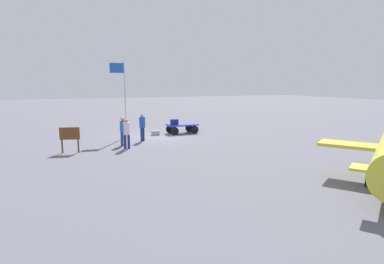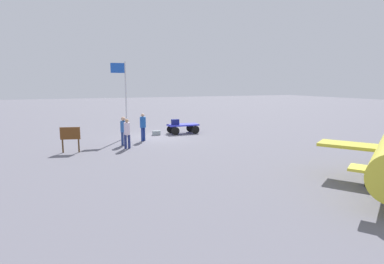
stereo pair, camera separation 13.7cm
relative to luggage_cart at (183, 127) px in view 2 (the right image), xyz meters
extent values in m
plane|color=slate|center=(2.10, 0.76, -0.48)|extent=(120.00, 120.00, 0.00)
cube|color=#3035D0|center=(-0.02, 0.00, 0.14)|extent=(2.19, 0.98, 0.10)
cube|color=#3035D0|center=(1.02, 0.02, 0.14)|extent=(0.10, 0.89, 0.10)
cylinder|color=black|center=(0.73, 0.50, -0.19)|extent=(0.57, 0.13, 0.56)
cylinder|color=black|center=(0.75, -0.48, -0.19)|extent=(0.57, 0.13, 0.56)
cylinder|color=black|center=(-0.79, 0.47, -0.19)|extent=(0.57, 0.13, 0.56)
cylinder|color=black|center=(-0.77, -0.51, -0.19)|extent=(0.57, 0.13, 0.56)
cube|color=navy|center=(0.59, 0.05, 0.38)|extent=(0.53, 0.37, 0.39)
cube|color=gray|center=(1.97, 0.02, -0.32)|extent=(0.54, 0.31, 0.30)
cylinder|color=navy|center=(4.61, 3.84, -0.09)|extent=(0.14, 0.14, 0.77)
cylinder|color=navy|center=(4.81, 3.84, -0.09)|extent=(0.14, 0.14, 0.77)
cylinder|color=silver|center=(4.71, 3.84, 0.63)|extent=(0.32, 0.32, 0.67)
sphere|color=tan|center=(4.71, 3.84, 1.07)|extent=(0.21, 0.21, 0.21)
cylinder|color=navy|center=(4.62, 2.75, -0.09)|extent=(0.14, 0.14, 0.77)
cylinder|color=navy|center=(4.80, 2.84, -0.09)|extent=(0.14, 0.14, 0.77)
cylinder|color=#2F62B2|center=(4.71, 2.79, 0.62)|extent=(0.47, 0.47, 0.64)
sphere|color=tan|center=(4.71, 2.79, 1.06)|extent=(0.24, 0.24, 0.24)
cylinder|color=navy|center=(3.27, 1.82, -0.05)|extent=(0.14, 0.14, 0.84)
cylinder|color=navy|center=(3.42, 1.94, -0.05)|extent=(0.14, 0.14, 0.84)
cylinder|color=#1E55AB|center=(3.34, 1.88, 0.70)|extent=(0.51, 0.51, 0.66)
sphere|color=tan|center=(3.34, 1.88, 1.13)|extent=(0.21, 0.21, 0.21)
cylinder|color=black|center=(-1.71, 13.53, -0.26)|extent=(0.42, 0.33, 0.44)
cylinder|color=silver|center=(4.01, 0.10, 2.00)|extent=(0.10, 0.10, 4.94)
cube|color=blue|center=(4.49, 0.10, 4.05)|extent=(0.87, 0.09, 0.63)
cylinder|color=#4C3319|center=(7.22, 3.84, -0.13)|extent=(0.08, 0.08, 0.69)
cylinder|color=#4C3319|center=(8.00, 3.64, -0.13)|extent=(0.08, 0.08, 0.69)
cube|color=brown|center=(7.61, 3.74, 0.53)|extent=(0.98, 0.30, 0.64)
camera|label=1|loc=(8.05, 20.97, 3.07)|focal=29.67mm
camera|label=2|loc=(7.92, 21.02, 3.07)|focal=29.67mm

